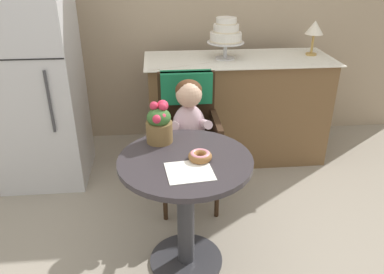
# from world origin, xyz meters

# --- Properties ---
(ground_plane) EXTENTS (8.00, 8.00, 0.00)m
(ground_plane) POSITION_xyz_m (0.00, 0.00, 0.00)
(ground_plane) COLOR gray
(cafe_table) EXTENTS (0.72, 0.72, 0.72)m
(cafe_table) POSITION_xyz_m (0.00, 0.00, 0.51)
(cafe_table) COLOR #332D33
(cafe_table) RESTS_ON ground
(wicker_chair) EXTENTS (0.42, 0.45, 0.95)m
(wicker_chair) POSITION_xyz_m (0.07, 0.69, 0.64)
(wicker_chair) COLOR #332114
(wicker_chair) RESTS_ON ground
(seated_child) EXTENTS (0.27, 0.32, 0.73)m
(seated_child) POSITION_xyz_m (0.07, 0.53, 0.68)
(seated_child) COLOR silver
(seated_child) RESTS_ON ground
(paper_napkin) EXTENTS (0.25, 0.23, 0.00)m
(paper_napkin) POSITION_xyz_m (0.01, -0.13, 0.72)
(paper_napkin) COLOR white
(paper_napkin) RESTS_ON cafe_table
(donut_front) EXTENTS (0.12, 0.12, 0.05)m
(donut_front) POSITION_xyz_m (0.08, -0.02, 0.75)
(donut_front) COLOR #936033
(donut_front) RESTS_ON cafe_table
(flower_vase) EXTENTS (0.15, 0.16, 0.24)m
(flower_vase) POSITION_xyz_m (-0.13, 0.22, 0.83)
(flower_vase) COLOR brown
(flower_vase) RESTS_ON cafe_table
(display_counter) EXTENTS (1.56, 0.62, 0.90)m
(display_counter) POSITION_xyz_m (0.55, 1.30, 0.45)
(display_counter) COLOR brown
(display_counter) RESTS_ON ground
(tiered_cake_stand) EXTENTS (0.30, 0.30, 0.33)m
(tiered_cake_stand) POSITION_xyz_m (0.43, 1.30, 1.10)
(tiered_cake_stand) COLOR silver
(tiered_cake_stand) RESTS_ON display_counter
(table_lamp) EXTENTS (0.15, 0.15, 0.28)m
(table_lamp) POSITION_xyz_m (1.18, 1.35, 1.12)
(table_lamp) COLOR #B28C47
(table_lamp) RESTS_ON display_counter
(refrigerator) EXTENTS (0.64, 0.63, 1.70)m
(refrigerator) POSITION_xyz_m (-1.05, 1.10, 0.85)
(refrigerator) COLOR silver
(refrigerator) RESTS_ON ground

